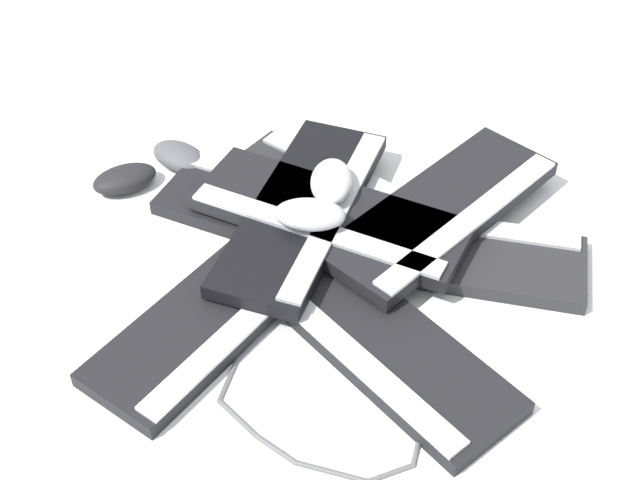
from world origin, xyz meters
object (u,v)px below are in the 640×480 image
at_px(keyboard_2, 442,252).
at_px(keyboard_3, 346,203).
at_px(mouse_2, 179,157).
at_px(keyboard_4, 290,216).
at_px(mouse_1, 331,181).
at_px(mouse_3, 125,179).
at_px(keyboard_1, 377,340).
at_px(keyboard_7, 443,211).
at_px(keyboard_6, 304,210).
at_px(keyboard_0, 221,309).
at_px(mouse_0, 310,214).
at_px(keyboard_5, 330,216).

distance_m(keyboard_2, keyboard_3, 0.19).
bearing_deg(mouse_2, keyboard_3, 14.36).
distance_m(keyboard_2, mouse_2, 0.50).
xyz_separation_m(keyboard_4, mouse_1, (-0.06, 0.03, 0.07)).
bearing_deg(keyboard_4, mouse_3, -51.90).
height_order(keyboard_1, keyboard_7, keyboard_7).
bearing_deg(mouse_1, keyboard_4, 101.46).
relative_size(keyboard_2, keyboard_6, 0.95).
xyz_separation_m(keyboard_0, mouse_0, (-0.18, -0.04, 0.07)).
relative_size(keyboard_2, keyboard_4, 0.93).
xyz_separation_m(keyboard_0, keyboard_4, (-0.20, -0.12, 0.00)).
bearing_deg(keyboard_0, keyboard_7, 174.21).
xyz_separation_m(keyboard_0, mouse_2, (-0.12, -0.35, 0.01)).
bearing_deg(keyboard_4, keyboard_7, 140.74).
bearing_deg(keyboard_3, keyboard_4, -14.73).
bearing_deg(mouse_1, mouse_0, 161.27).
relative_size(keyboard_7, mouse_3, 4.19).
relative_size(keyboard_5, mouse_2, 4.15).
distance_m(keyboard_4, keyboard_5, 0.08).
bearing_deg(mouse_2, keyboard_1, -15.14).
bearing_deg(mouse_2, keyboard_0, -37.32).
xyz_separation_m(keyboard_2, keyboard_3, (0.06, -0.18, 0.00)).
bearing_deg(mouse_3, mouse_2, 8.94).
xyz_separation_m(keyboard_2, keyboard_6, (0.14, -0.18, 0.03)).
xyz_separation_m(keyboard_5, keyboard_7, (-0.16, 0.09, 0.00)).
height_order(keyboard_5, mouse_2, keyboard_5).
distance_m(keyboard_3, keyboard_5, 0.08).
relative_size(keyboard_7, mouse_1, 4.19).
xyz_separation_m(mouse_2, mouse_3, (0.11, 0.00, 0.00)).
bearing_deg(mouse_3, keyboard_6, -46.61).
bearing_deg(keyboard_6, keyboard_0, 23.06).
distance_m(keyboard_1, keyboard_7, 0.27).
bearing_deg(mouse_1, keyboard_6, 127.23).
relative_size(keyboard_2, keyboard_3, 0.91).
bearing_deg(mouse_3, keyboard_1, -67.66).
bearing_deg(mouse_1, keyboard_5, -179.19).
distance_m(keyboard_3, mouse_2, 0.31).
xyz_separation_m(keyboard_4, mouse_3, (0.18, -0.23, 0.01)).
xyz_separation_m(keyboard_1, keyboard_2, (-0.19, -0.09, 0.00)).
bearing_deg(keyboard_1, keyboard_2, -155.77).
relative_size(keyboard_1, keyboard_6, 1.02).
bearing_deg(mouse_2, keyboard_4, -0.75).
relative_size(keyboard_3, mouse_2, 4.23).
bearing_deg(mouse_3, mouse_0, -53.91).
bearing_deg(keyboard_0, keyboard_3, -162.55).
height_order(keyboard_5, mouse_3, keyboard_5).
bearing_deg(mouse_3, keyboard_2, -45.40).
relative_size(keyboard_7, mouse_0, 4.19).
bearing_deg(mouse_0, keyboard_0, -128.42).
xyz_separation_m(keyboard_2, keyboard_4, (0.15, -0.21, 0.00)).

